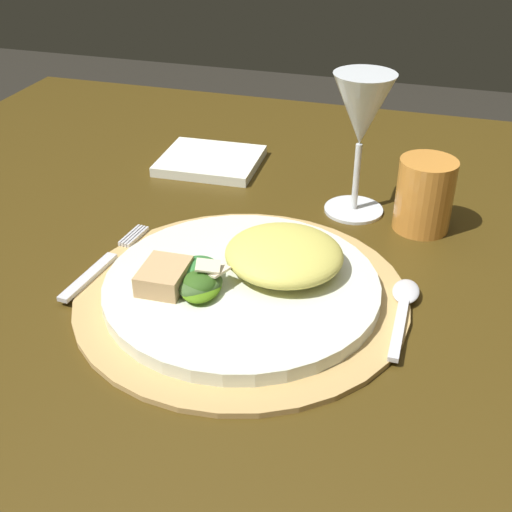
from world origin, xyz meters
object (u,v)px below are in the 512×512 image
object	(u,v)px
dinner_plate	(242,287)
napkin	(210,161)
fork	(102,264)
amber_tumbler	(425,195)
spoon	(404,303)
wine_glass	(362,115)
dining_table	(261,343)

from	to	relation	value
dinner_plate	napkin	world-z (taller)	dinner_plate
fork	napkin	distance (m)	0.30
napkin	amber_tumbler	size ratio (longest dim) A/B	1.58
dinner_plate	amber_tumbler	bearing A→B (deg)	51.14
spoon	amber_tumbler	bearing A→B (deg)	89.44
wine_glass	amber_tumbler	distance (m)	0.12
dining_table	napkin	bearing A→B (deg)	123.30
dinner_plate	fork	bearing A→B (deg)	178.91
spoon	amber_tumbler	xyz separation A→B (m)	(0.00, 0.18, 0.04)
fork	napkin	bearing A→B (deg)	87.07
fork	wine_glass	xyz separation A→B (m)	(0.24, 0.22, 0.12)
wine_glass	spoon	bearing A→B (deg)	-66.94
fork	spoon	xyz separation A→B (m)	(0.32, 0.02, 0.00)
dining_table	amber_tumbler	bearing A→B (deg)	33.71
dinner_plate	fork	xyz separation A→B (m)	(-0.16, 0.00, -0.00)
amber_tumbler	napkin	bearing A→B (deg)	161.99
fork	amber_tumbler	xyz separation A→B (m)	(0.32, 0.20, 0.04)
dining_table	fork	xyz separation A→B (m)	(-0.15, -0.09, 0.14)
napkin	wine_glass	bearing A→B (deg)	-19.98
dinner_plate	fork	world-z (taller)	dinner_plate
wine_glass	amber_tumbler	bearing A→B (deg)	-12.61
fork	dinner_plate	bearing A→B (deg)	-1.09
dinner_plate	spoon	world-z (taller)	dinner_plate
fork	amber_tumbler	bearing A→B (deg)	31.59
dinner_plate	wine_glass	bearing A→B (deg)	70.53
dining_table	spoon	bearing A→B (deg)	-20.85
fork	napkin	size ratio (longest dim) A/B	1.16
dining_table	wine_glass	bearing A→B (deg)	57.45
napkin	amber_tumbler	xyz separation A→B (m)	(0.31, -0.10, 0.04)
dinner_plate	fork	size ratio (longest dim) A/B	1.74
napkin	wine_glass	size ratio (longest dim) A/B	0.79
dining_table	wine_glass	xyz separation A→B (m)	(0.08, 0.13, 0.26)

